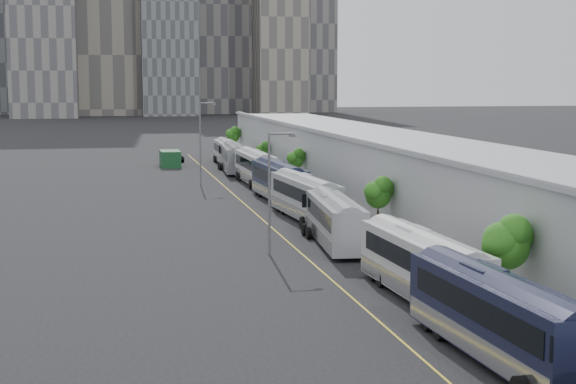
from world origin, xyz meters
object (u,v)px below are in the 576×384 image
object	(u,v)px
bus_3	(335,225)
bus_7	(233,161)
bus_6	(255,170)
street_lamp_far	(202,138)
bus_1	(498,324)
bus_8	(227,154)
suv	(175,157)
bus_5	(279,185)
bus_4	(305,201)
street_lamp_near	(272,184)
shipping_container	(170,159)
bus_2	(422,271)

from	to	relation	value
bus_3	bus_7	size ratio (longest dim) A/B	0.99
bus_6	street_lamp_far	size ratio (longest dim) A/B	1.40
bus_1	street_lamp_far	bearing A→B (deg)	91.86
bus_7	bus_8	world-z (taller)	bus_7
bus_6	suv	world-z (taller)	bus_6
bus_3	bus_8	size ratio (longest dim) A/B	1.04
bus_5	suv	size ratio (longest dim) A/B	2.82
bus_5	bus_8	world-z (taller)	bus_5
bus_4	bus_7	xyz separation A→B (m)	(-0.45, 42.09, -0.06)
bus_4	bus_6	distance (m)	28.11
bus_8	street_lamp_near	distance (m)	69.41
bus_5	street_lamp_far	bearing A→B (deg)	108.95
street_lamp_far	suv	bearing A→B (deg)	91.43
street_lamp_near	bus_8	bearing A→B (deg)	84.91
bus_1	bus_5	world-z (taller)	bus_5
shipping_container	bus_3	bearing A→B (deg)	-83.62
bus_4	bus_5	bearing A→B (deg)	85.52
bus_6	street_lamp_near	world-z (taller)	street_lamp_near
bus_7	street_lamp_far	world-z (taller)	street_lamp_far
street_lamp_near	suv	size ratio (longest dim) A/B	1.76
bus_6	shipping_container	world-z (taller)	bus_6
bus_3	street_lamp_far	distance (m)	41.71
bus_1	bus_4	size ratio (longest dim) A/B	0.99
suv	bus_6	bearing A→B (deg)	-83.10
bus_1	shipping_container	size ratio (longest dim) A/B	2.57
bus_4	bus_8	size ratio (longest dim) A/B	1.09
bus_3	bus_5	distance (m)	25.42
street_lamp_near	street_lamp_far	distance (m)	43.43
bus_5	bus_7	xyz separation A→B (m)	(-0.52, 29.66, -0.09)
bus_1	bus_2	xyz separation A→B (m)	(0.59, 11.05, -0.02)
bus_4	bus_3	bearing A→B (deg)	-97.03
bus_5	bus_6	size ratio (longest dim) A/B	1.01
street_lamp_near	bus_7	bearing A→B (deg)	84.59
street_lamp_near	shipping_container	bearing A→B (deg)	92.04
suv	bus_2	bearing A→B (deg)	-91.48
bus_5	shipping_container	distance (m)	40.19
bus_3	bus_6	distance (m)	41.10
bus_3	shipping_container	distance (m)	65.18
bus_4	street_lamp_far	distance (m)	29.11
bus_1	shipping_container	xyz separation A→B (m)	(-7.65, 92.70, -0.49)
bus_4	suv	xyz separation A→B (m)	(-6.97, 59.75, -0.99)
bus_6	bus_7	xyz separation A→B (m)	(-0.67, 13.99, -0.09)
street_lamp_near	bus_3	bearing A→B (deg)	23.51
bus_7	bus_4	bearing A→B (deg)	-85.91
street_lamp_near	street_lamp_far	xyz separation A→B (m)	(-0.30, 43.43, 0.58)
bus_1	bus_2	size ratio (longest dim) A/B	1.01
bus_3	bus_4	xyz separation A→B (m)	(0.65, 12.98, 0.09)
street_lamp_far	shipping_container	distance (m)	24.09
bus_7	bus_2	bearing A→B (deg)	-86.20
bus_3	street_lamp_far	world-z (taller)	street_lamp_far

